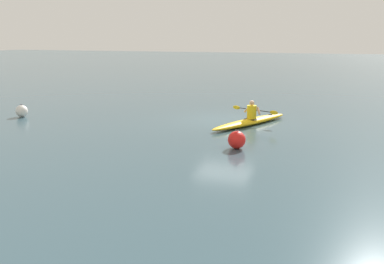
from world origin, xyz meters
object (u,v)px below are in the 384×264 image
(kayak, at_px, (250,122))
(mooring_buoy_white_far, at_px, (237,140))
(kayaker, at_px, (252,111))
(mooring_buoy_red_near, at_px, (22,111))

(kayak, relative_size, mooring_buoy_white_far, 7.42)
(kayaker, xyz_separation_m, mooring_buoy_red_near, (10.39, 1.83, -0.30))
(kayaker, relative_size, mooring_buoy_white_far, 3.38)
(kayak, height_order, kayaker, kayaker)
(kayak, height_order, mooring_buoy_red_near, mooring_buoy_red_near)
(kayak, distance_m, kayaker, 0.45)
(kayak, bearing_deg, kayaker, -114.33)
(mooring_buoy_white_far, relative_size, mooring_buoy_red_near, 1.08)
(kayak, bearing_deg, mooring_buoy_white_far, 96.06)
(mooring_buoy_white_far, bearing_deg, mooring_buoy_red_near, -12.57)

